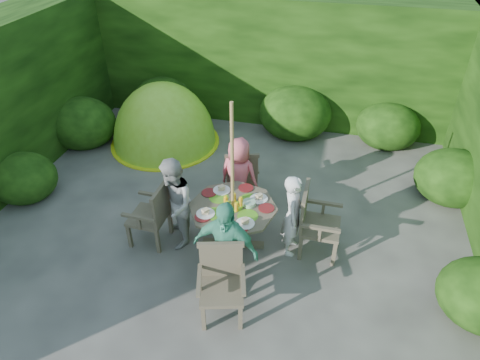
% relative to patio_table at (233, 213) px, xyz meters
% --- Properties ---
extents(ground, '(60.00, 60.00, 0.00)m').
position_rel_patio_table_xyz_m(ground, '(-0.23, 0.16, -0.59)').
color(ground, '#403E39').
rests_on(ground, ground).
extents(hedge_enclosure, '(9.00, 9.00, 2.50)m').
position_rel_patio_table_xyz_m(hedge_enclosure, '(-0.23, 1.49, 0.66)').
color(hedge_enclosure, black).
rests_on(hedge_enclosure, ground).
extents(patio_table, '(1.35, 1.35, 0.83)m').
position_rel_patio_table_xyz_m(patio_table, '(0.00, 0.00, 0.00)').
color(patio_table, '#443C2C').
rests_on(patio_table, ground).
extents(parasol_pole, '(0.05, 0.05, 2.20)m').
position_rel_patio_table_xyz_m(parasol_pole, '(-0.00, -0.00, 0.51)').
color(parasol_pole, olive).
rests_on(parasol_pole, ground).
extents(garden_chair_right, '(0.52, 0.58, 0.97)m').
position_rel_patio_table_xyz_m(garden_chair_right, '(1.08, 0.17, -0.07)').
color(garden_chair_right, '#443C2C').
rests_on(garden_chair_right, ground).
extents(garden_chair_left, '(0.51, 0.57, 0.92)m').
position_rel_patio_table_xyz_m(garden_chair_left, '(-1.09, -0.17, -0.09)').
color(garden_chair_left, '#443C2C').
rests_on(garden_chair_left, ground).
extents(garden_chair_back, '(0.64, 0.59, 0.88)m').
position_rel_patio_table_xyz_m(garden_chair_back, '(-0.15, 1.09, -0.12)').
color(garden_chair_back, '#443C2C').
rests_on(garden_chair_back, ground).
extents(garden_chair_front, '(0.64, 0.60, 0.90)m').
position_rel_patio_table_xyz_m(garden_chair_front, '(0.14, -1.09, -0.11)').
color(garden_chair_front, '#443C2C').
rests_on(garden_chair_front, ground).
extents(child_right, '(0.31, 0.45, 1.21)m').
position_rel_patio_table_xyz_m(child_right, '(0.79, 0.11, 0.02)').
color(child_right, white).
rests_on(child_right, ground).
extents(child_left, '(0.73, 0.81, 1.35)m').
position_rel_patio_table_xyz_m(child_left, '(-0.80, -0.12, 0.09)').
color(child_left, '#A4A39E').
rests_on(child_left, ground).
extents(child_back, '(0.68, 0.51, 1.25)m').
position_rel_patio_table_xyz_m(child_back, '(-0.12, 0.79, 0.04)').
color(child_back, '#E25D6A').
rests_on(child_back, ground).
extents(child_front, '(0.83, 0.41, 1.37)m').
position_rel_patio_table_xyz_m(child_front, '(0.11, -0.79, 0.10)').
color(child_front, '#44A07D').
rests_on(child_front, ground).
extents(dome_tent, '(2.11, 2.11, 2.41)m').
position_rel_patio_table_xyz_m(dome_tent, '(-2.02, 2.46, -0.59)').
color(dome_tent, '#8BC526').
rests_on(dome_tent, ground).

